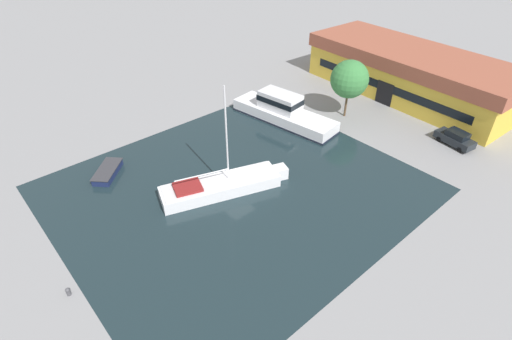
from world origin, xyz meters
The scene contains 9 objects.
ground_plane centered at (0.00, 0.00, 0.00)m, with size 440.00×440.00×0.00m, color gray.
water_canal centered at (0.00, 0.00, 0.00)m, with size 28.01×31.25×0.01m, color #19282D.
warehouse_building centered at (-1.11, 30.65, 3.00)m, with size 28.46×12.05×5.94m.
quay_tree_near_building centered at (-2.56, 19.15, 4.78)m, with size 4.47×4.47×7.02m.
parked_car centered at (9.65, 22.71, 0.86)m, with size 4.40×2.37×1.72m.
sailboat_moored centered at (-0.55, -1.33, 0.69)m, with size 6.18×12.16×10.42m.
motor_cruiser centered at (-6.77, 12.53, 1.21)m, with size 13.80×5.53×3.40m.
small_dinghy centered at (-10.03, -8.21, 0.37)m, with size 4.08×4.12×0.72m.
mooring_bollard centered at (1.62, -16.36, 0.35)m, with size 0.34×0.34×0.66m.
Camera 1 is at (23.39, -18.17, 23.16)m, focal length 28.00 mm.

